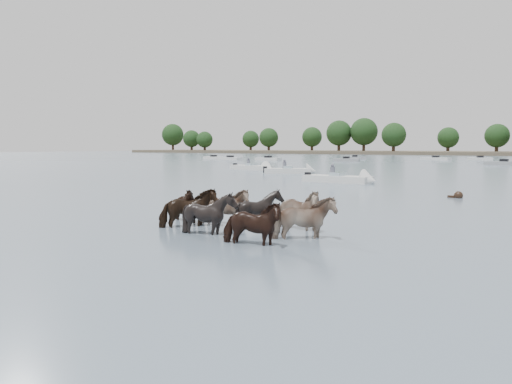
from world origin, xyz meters
The scene contains 9 objects.
ground centered at (0.00, 0.00, 0.00)m, with size 400.00×400.00×0.00m, color #4C5C6D.
shoreline centered at (-70.00, 150.00, 0.50)m, with size 160.00×30.00×1.00m, color #4C4233.
pony_herd centered at (2.62, -0.49, 0.47)m, with size 6.80×4.10×1.54m.
swimming_pony centered at (6.01, 13.41, 0.10)m, with size 0.72×0.44×0.44m.
motorboat_a centered at (-11.67, 28.68, 0.23)m, with size 5.02×3.56×1.92m.
motorboat_b centered at (-2.71, 20.01, 0.23)m, with size 5.53×1.85×1.92m.
motorboat_f centered at (-18.67, 32.50, 0.22)m, with size 5.94×2.65×1.92m.
distant_flotilla centered at (-0.52, 75.59, 0.26)m, with size 106.28×26.74×0.93m.
treeline centered at (-68.53, 149.35, 6.63)m, with size 148.34×22.23×12.37m.
Camera 1 is at (11.46, -12.75, 2.55)m, focal length 35.31 mm.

